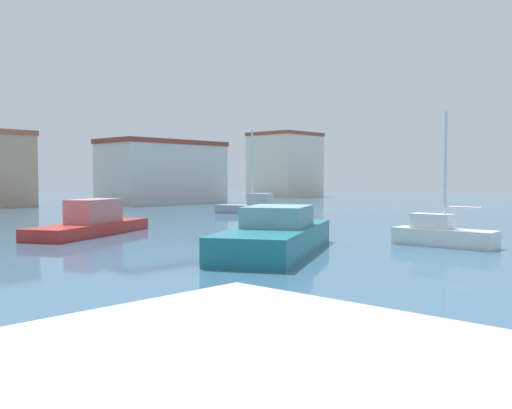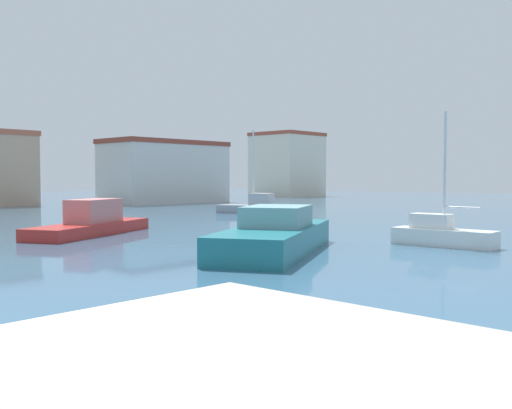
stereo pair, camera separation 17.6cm
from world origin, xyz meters
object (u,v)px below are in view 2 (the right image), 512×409
Objects in this scene: sailboat_grey_outer_mooring at (255,206)px; motorboat_red_far_right at (92,222)px; motorboat_teal_near_pier at (275,235)px; sailboat_white_far_left at (442,234)px.

motorboat_red_far_right is at bearing -162.60° from sailboat_grey_outer_mooring.
sailboat_grey_outer_mooring is 23.56m from motorboat_teal_near_pier.
sailboat_grey_outer_mooring reaches higher than motorboat_teal_near_pier.
sailboat_white_far_left is at bearing -117.59° from sailboat_grey_outer_mooring.
motorboat_red_far_right is (-0.97, 11.08, -0.05)m from motorboat_teal_near_pier.
sailboat_white_far_left is at bearing -64.34° from motorboat_red_far_right.
sailboat_white_far_left is (-10.59, -20.26, -0.03)m from sailboat_grey_outer_mooring.
motorboat_teal_near_pier and motorboat_red_far_right have the same top height.
motorboat_teal_near_pier is (-16.70, -16.62, 0.09)m from sailboat_grey_outer_mooring.
sailboat_grey_outer_mooring is 0.72× the size of motorboat_teal_near_pier.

